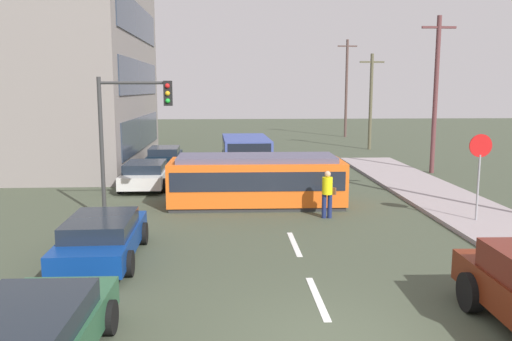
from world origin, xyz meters
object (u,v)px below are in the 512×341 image
at_px(pedestrian_crossing, 327,191).
at_px(parked_sedan_near, 29,338).
at_px(streetcar_tram, 256,180).
at_px(parked_sedan_furthest, 165,157).
at_px(parked_sedan_far, 146,174).
at_px(parked_sedan_mid, 102,237).
at_px(utility_pole_mid, 436,92).
at_px(traffic_light_mast, 130,121).
at_px(utility_pole_distant, 346,87).
at_px(city_bus, 246,151).
at_px(utility_pole_far, 371,100).
at_px(stop_sign, 480,159).

relative_size(pedestrian_crossing, parked_sedan_near, 0.38).
distance_m(streetcar_tram, parked_sedan_furthest, 11.17).
bearing_deg(parked_sedan_far, streetcar_tram, -39.22).
height_order(parked_sedan_near, parked_sedan_furthest, same).
relative_size(parked_sedan_mid, utility_pole_mid, 0.55).
bearing_deg(streetcar_tram, traffic_light_mast, -156.98).
height_order(streetcar_tram, parked_sedan_far, streetcar_tram).
bearing_deg(utility_pole_distant, city_bus, -117.40).
xyz_separation_m(pedestrian_crossing, utility_pole_far, (7.10, 20.70, 2.74)).
distance_m(parked_sedan_near, traffic_light_mast, 10.52).
bearing_deg(streetcar_tram, utility_pole_mid, 37.04).
distance_m(parked_sedan_near, stop_sign, 14.48).
bearing_deg(utility_pole_distant, pedestrian_crossing, -103.75).
bearing_deg(parked_sedan_near, utility_pole_distant, 70.85).
bearing_deg(pedestrian_crossing, parked_sedan_near, -123.77).
bearing_deg(utility_pole_mid, stop_sign, -104.09).
height_order(streetcar_tram, pedestrian_crossing, streetcar_tram).
height_order(streetcar_tram, utility_pole_far, utility_pole_far).
distance_m(streetcar_tram, utility_pole_distant, 30.66).
distance_m(city_bus, parked_sedan_near, 21.88).
relative_size(parked_sedan_mid, stop_sign, 1.56).
bearing_deg(pedestrian_crossing, stop_sign, -12.83).
height_order(parked_sedan_mid, utility_pole_mid, utility_pole_mid).
bearing_deg(traffic_light_mast, parked_sedan_near, -88.99).
bearing_deg(parked_sedan_furthest, utility_pole_distant, 51.86).
height_order(parked_sedan_near, utility_pole_mid, utility_pole_mid).
bearing_deg(traffic_light_mast, parked_sedan_far, 94.31).
relative_size(pedestrian_crossing, traffic_light_mast, 0.34).
xyz_separation_m(parked_sedan_furthest, utility_pole_distant, (14.65, 18.66, 4.03)).
distance_m(streetcar_tram, parked_sedan_mid, 7.76).
bearing_deg(traffic_light_mast, parked_sedan_mid, -89.98).
bearing_deg(traffic_light_mast, utility_pole_far, 55.80).
bearing_deg(stop_sign, utility_pole_far, 84.04).
distance_m(parked_sedan_furthest, utility_pole_mid, 15.28).
distance_m(parked_sedan_near, parked_sedan_far, 16.00).
bearing_deg(city_bus, parked_sedan_furthest, 171.86).
xyz_separation_m(parked_sedan_near, utility_pole_distant, (14.17, 40.80, 4.03)).
bearing_deg(utility_pole_far, utility_pole_distant, 87.37).
xyz_separation_m(utility_pole_mid, utility_pole_far, (-0.41, 11.09, -0.61)).
distance_m(pedestrian_crossing, parked_sedan_mid, 7.98).
bearing_deg(utility_pole_far, pedestrian_crossing, -108.94).
bearing_deg(parked_sedan_near, stop_sign, 37.51).
bearing_deg(traffic_light_mast, city_bus, 69.08).
relative_size(parked_sedan_furthest, stop_sign, 1.50).
distance_m(traffic_light_mast, utility_pole_distant, 33.87).
bearing_deg(parked_sedan_mid, traffic_light_mast, 90.02).
xyz_separation_m(city_bus, parked_sedan_near, (-4.15, -21.48, -0.40)).
relative_size(parked_sedan_near, parked_sedan_far, 1.01).
xyz_separation_m(parked_sedan_far, utility_pole_far, (14.32, 14.58, 3.06)).
relative_size(stop_sign, utility_pole_far, 0.41).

